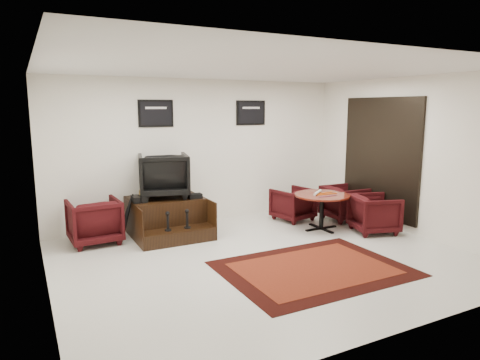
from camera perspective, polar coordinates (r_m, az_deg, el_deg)
name	(u,v)px	position (r m, az deg, el deg)	size (l,w,h in m)	color
ground	(265,258)	(6.60, 3.39, -10.38)	(6.00, 6.00, 0.00)	beige
room_shell	(285,139)	(6.54, 6.08, 5.45)	(6.02, 5.02, 2.81)	white
area_rug	(314,269)	(6.26, 9.78, -11.57)	(2.55, 1.91, 0.01)	black
shine_podium	(167,218)	(7.81, -9.69, -4.98)	(1.28, 1.32, 0.66)	black
shine_chair	(164,173)	(7.78, -10.16, 0.93)	(0.85, 0.80, 0.88)	black
shoes_pair	(139,199)	(7.52, -13.31, -2.47)	(0.23, 0.29, 0.11)	black
polish_kit	(195,196)	(7.66, -6.02, -2.13)	(0.24, 0.16, 0.08)	black
umbrella_black	(125,218)	(7.52, -15.04, -4.94)	(0.30, 0.11, 0.81)	black
umbrella_hooked	(127,216)	(7.60, -14.89, -4.72)	(0.31, 0.12, 0.83)	black
armchair_side	(94,219)	(7.59, -18.87, -4.94)	(0.81, 0.76, 0.83)	black
meeting_table	(322,199)	(8.09, 10.88, -2.48)	(1.02, 1.02, 0.67)	#4B120A
table_chair_back	(293,202)	(8.73, 7.07, -2.98)	(0.70, 0.66, 0.72)	black
table_chair_window	(344,201)	(8.94, 13.74, -2.74)	(0.74, 0.70, 0.77)	black
table_chair_corner	(374,212)	(8.18, 17.49, -4.07)	(0.74, 0.69, 0.76)	black
paper_roll	(318,192)	(8.11, 10.32, -1.64)	(0.05, 0.05, 0.42)	silver
table_clutter	(326,194)	(8.08, 11.40, -1.86)	(0.57, 0.32, 0.01)	orange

